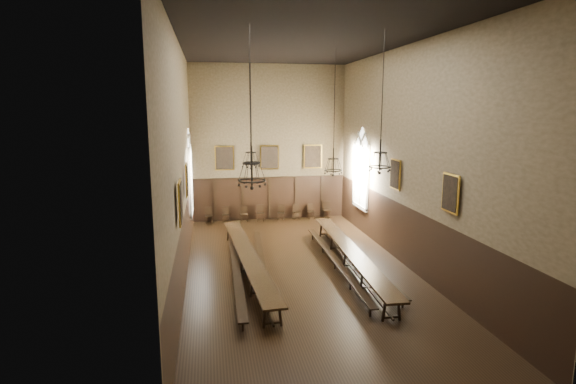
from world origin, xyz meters
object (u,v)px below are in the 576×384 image
object	(u,v)px
chair_6	(311,214)
chandelier_front_left	(252,171)
table_left	(248,263)
bench_right_outer	(359,259)
chair_1	(226,218)
chair_5	(296,215)
bench_right_inner	(335,263)
chair_2	(244,217)
bench_left_outer	(236,266)
bench_left_inner	(262,265)
chair_7	(327,213)
chandelier_back_left	(251,155)
chair_3	(260,216)
table_right	(350,259)
chair_4	(281,216)
chandelier_back_right	(333,161)
chandelier_front_right	(380,157)
chair_0	(209,219)

from	to	relation	value
chair_6	chandelier_front_left	distance (m)	12.88
table_left	bench_right_outer	size ratio (longest dim) A/B	1.15
chair_1	chair_5	size ratio (longest dim) A/B	0.99
bench_right_inner	bench_right_outer	xyz separation A→B (m)	(1.15, 0.29, -0.01)
bench_right_inner	chair_2	bearing A→B (deg)	109.31
bench_left_outer	bench_left_inner	distance (m)	1.06
table_left	chair_1	bearing A→B (deg)	93.52
bench_right_inner	chair_7	size ratio (longest dim) A/B	9.45
bench_right_inner	chandelier_back_left	size ratio (longest dim) A/B	1.88
chair_5	chair_3	bearing A→B (deg)	176.79
chair_1	chair_3	size ratio (longest dim) A/B	0.95
chair_3	chair_6	world-z (taller)	chair_3
table_right	bench_left_outer	bearing A→B (deg)	177.52
chair_4	chandelier_back_left	bearing A→B (deg)	-95.08
bench_left_outer	chandelier_front_left	size ratio (longest dim) A/B	2.09
chair_5	chair_6	world-z (taller)	chair_5
bench_right_outer	bench_left_outer	bearing A→B (deg)	-179.07
table_right	chair_6	bearing A→B (deg)	87.83
chair_2	chair_3	size ratio (longest dim) A/B	0.98
chair_4	chandelier_back_left	world-z (taller)	chandelier_back_left
chandelier_back_left	chandelier_back_right	world-z (taller)	same
bench_left_inner	chandelier_front_left	xyz separation A→B (m)	(-0.62, -2.97, 4.24)
bench_right_outer	chair_6	distance (m)	8.34
bench_left_inner	chair_1	size ratio (longest dim) A/B	10.09
chair_2	chair_4	distance (m)	2.17
chair_2	chandelier_back_right	size ratio (longest dim) A/B	0.17
chandelier_front_right	bench_right_inner	bearing A→B (deg)	107.41
chair_3	chair_7	distance (m)	4.04
chandelier_front_right	chair_1	bearing A→B (deg)	113.47
chandelier_front_left	chair_4	bearing A→B (deg)	76.25
table_left	chair_3	xyz separation A→B (m)	(1.48, 8.41, -0.12)
chair_7	chair_0	bearing A→B (deg)	-178.66
table_left	chandelier_back_right	size ratio (longest dim) A/B	1.96
chair_2	chandelier_back_right	distance (m)	8.30
chair_0	chandelier_front_left	distance (m)	12.06
bench_left_inner	bench_right_inner	world-z (taller)	bench_right_inner
chair_7	table_right	bearing A→B (deg)	-98.06
chair_4	bench_left_outer	bearing A→B (deg)	-95.10
bench_left_inner	bench_right_inner	size ratio (longest dim) A/B	0.96
bench_left_inner	chandelier_front_right	distance (m)	6.58
chair_4	chandelier_front_right	size ratio (longest dim) A/B	0.19
chair_1	bench_right_outer	bearing A→B (deg)	-58.52
bench_left_outer	bench_right_inner	bearing A→B (deg)	-2.91
table_left	bench_left_outer	bearing A→B (deg)	-178.97
chandelier_front_right	chair_7	bearing A→B (deg)	83.92
chair_6	chair_4	bearing A→B (deg)	170.85
chair_5	chair_7	world-z (taller)	chair_7
chandelier_back_right	chandelier_front_right	distance (m)	4.70
chair_3	chandelier_back_right	size ratio (longest dim) A/B	0.18
chair_7	chandelier_back_left	distance (m)	8.99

